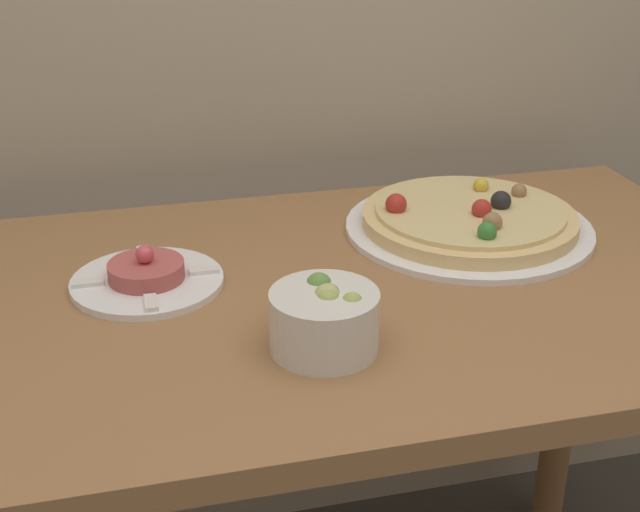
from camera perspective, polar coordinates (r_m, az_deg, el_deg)
dining_table at (r=1.24m, az=0.74°, el=-6.89°), size 1.21×0.69×0.77m
pizza_plate at (r=1.36m, az=9.53°, el=2.27°), size 0.37×0.37×0.06m
tartare_plate at (r=1.20m, az=-11.02°, el=-1.35°), size 0.20×0.20×0.06m
small_bowl at (r=1.02m, az=0.30°, el=-4.05°), size 0.13×0.13×0.08m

